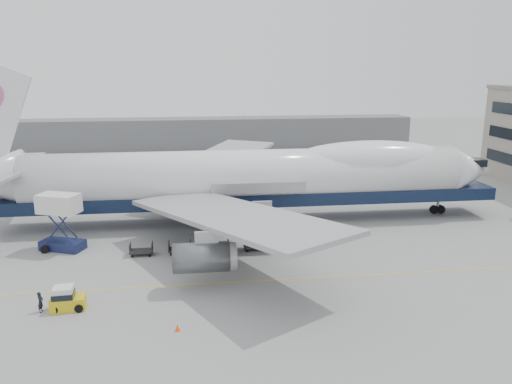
{
  "coord_description": "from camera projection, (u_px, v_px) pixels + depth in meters",
  "views": [
    {
      "loc": [
        -6.43,
        -46.91,
        18.63
      ],
      "look_at": [
        0.37,
        6.0,
        5.18
      ],
      "focal_mm": 35.0,
      "sensor_mm": 36.0,
      "label": 1
    }
  ],
  "objects": [
    {
      "name": "ground",
      "position": [
        260.0,
        256.0,
        50.47
      ],
      "size": [
        260.0,
        260.0,
        0.0
      ],
      "primitive_type": "plane",
      "color": "gray",
      "rests_on": "ground"
    },
    {
      "name": "apron_line",
      "position": [
        269.0,
        280.0,
        44.7
      ],
      "size": [
        60.0,
        0.15,
        0.01
      ],
      "primitive_type": "cube",
      "color": "gold",
      "rests_on": "ground"
    },
    {
      "name": "hangar",
      "position": [
        177.0,
        134.0,
        115.7
      ],
      "size": [
        110.0,
        8.0,
        7.0
      ],
      "primitive_type": "cube",
      "color": "slate",
      "rests_on": "ground"
    },
    {
      "name": "airliner",
      "position": [
        252.0,
        176.0,
        60.71
      ],
      "size": [
        67.0,
        55.3,
        19.98
      ],
      "color": "white",
      "rests_on": "ground"
    },
    {
      "name": "catering_truck",
      "position": [
        60.0,
        218.0,
        51.47
      ],
      "size": [
        4.9,
        4.12,
        5.97
      ],
      "rotation": [
        0.0,
        0.0,
        -0.38
      ],
      "color": "#18214A",
      "rests_on": "ground"
    },
    {
      "name": "baggage_tug",
      "position": [
        66.0,
        299.0,
        39.19
      ],
      "size": [
        2.7,
        1.56,
        1.92
      ],
      "rotation": [
        0.0,
        0.0,
        0.06
      ],
      "color": "gold",
      "rests_on": "ground"
    },
    {
      "name": "ground_worker",
      "position": [
        40.0,
        302.0,
        38.77
      ],
      "size": [
        0.47,
        0.66,
        1.68
      ],
      "primitive_type": "imported",
      "rotation": [
        0.0,
        0.0,
        1.46
      ],
      "color": "black",
      "rests_on": "ground"
    },
    {
      "name": "traffic_cone",
      "position": [
        177.0,
        328.0,
        36.13
      ],
      "size": [
        0.37,
        0.37,
        0.55
      ],
      "rotation": [
        0.0,
        0.0,
        0.21
      ],
      "color": "#FF550D",
      "rests_on": "ground"
    },
    {
      "name": "dolly_0",
      "position": [
        141.0,
        250.0,
        50.57
      ],
      "size": [
        2.3,
        1.35,
        1.3
      ],
      "color": "#2D2D30",
      "rests_on": "ground"
    },
    {
      "name": "dolly_1",
      "position": [
        180.0,
        248.0,
        51.05
      ],
      "size": [
        2.3,
        1.35,
        1.3
      ],
      "color": "#2D2D30",
      "rests_on": "ground"
    },
    {
      "name": "dolly_2",
      "position": [
        218.0,
        247.0,
        51.53
      ],
      "size": [
        2.3,
        1.35,
        1.3
      ],
      "color": "#2D2D30",
      "rests_on": "ground"
    },
    {
      "name": "dolly_3",
      "position": [
        255.0,
        245.0,
        52.01
      ],
      "size": [
        2.3,
        1.35,
        1.3
      ],
      "color": "#2D2D30",
      "rests_on": "ground"
    },
    {
      "name": "dolly_4",
      "position": [
        291.0,
        244.0,
        52.48
      ],
      "size": [
        2.3,
        1.35,
        1.3
      ],
      "color": "#2D2D30",
      "rests_on": "ground"
    }
  ]
}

